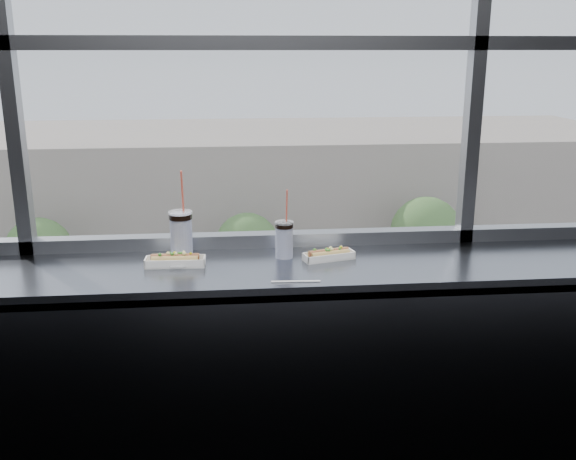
{
  "coord_description": "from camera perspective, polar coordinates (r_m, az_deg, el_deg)",
  "views": [
    {
      "loc": [
        -0.11,
        -1.33,
        1.98
      ],
      "look_at": [
        0.14,
        1.23,
        1.25
      ],
      "focal_mm": 40.0,
      "sensor_mm": 36.0,
      "label": 1
    }
  ],
  "objects": [
    {
      "name": "far_building",
      "position": [
        41.8,
        -5.23,
        3.37
      ],
      "size": [
        50.0,
        14.0,
        8.0
      ],
      "primitive_type": "cube",
      "color": "#9E9286",
      "rests_on": "plaza_ground"
    },
    {
      "name": "pedestrian_a",
      "position": [
        33.98,
        -12.92,
        -4.99
      ],
      "size": [
        0.72,
        0.97,
        2.17
      ],
      "primitive_type": "imported",
      "rotation": [
        0.0,
        0.0,
        4.71
      ],
      "color": "#66605B",
      "rests_on": "far_sidewalk"
    },
    {
      "name": "tree_left",
      "position": [
        33.56,
        -21.26,
        -1.75
      ],
      "size": [
        3.26,
        3.26,
        5.1
      ],
      "color": "#47382B",
      "rests_on": "far_sidewalk"
    },
    {
      "name": "soda_cup_left",
      "position": [
        2.82,
        -9.48,
        -0.15
      ],
      "size": [
        0.11,
        0.11,
        0.39
      ],
      "color": "white",
      "rests_on": "counter"
    },
    {
      "name": "wrapper",
      "position": [
        2.7,
        -9.73,
        -3.08
      ],
      "size": [
        0.09,
        0.07,
        0.02
      ],
      "primitive_type": "ellipsoid",
      "color": "silver",
      "rests_on": "counter"
    },
    {
      "name": "car_near_b",
      "position": [
        23.04,
        -19.91,
        -16.54
      ],
      "size": [
        2.55,
        5.72,
        1.88
      ],
      "primitive_type": "imported",
      "rotation": [
        0.0,
        0.0,
        1.54
      ],
      "color": "#363332",
      "rests_on": "street_asphalt"
    },
    {
      "name": "tree_center",
      "position": [
        32.28,
        -3.65,
        -1.35
      ],
      "size": [
        3.26,
        3.26,
        5.1
      ],
      "color": "#47382B",
      "rests_on": "far_sidewalk"
    },
    {
      "name": "car_far_b",
      "position": [
        29.49,
        1.03,
        -7.83
      ],
      "size": [
        3.31,
        6.72,
        2.16
      ],
      "primitive_type": "imported",
      "rotation": [
        0.0,
        0.0,
        1.67
      ],
      "color": "#B41646",
      "rests_on": "street_asphalt"
    },
    {
      "name": "counter_fascia",
      "position": [
        2.71,
        -2.45,
        -16.0
      ],
      "size": [
        6.0,
        0.04,
        1.04
      ],
      "primitive_type": "cube",
      "color": "gray",
      "rests_on": "ground"
    },
    {
      "name": "far_sidewalk",
      "position": [
        33.44,
        -4.92,
        -7.02
      ],
      "size": [
        80.0,
        6.0,
        0.04
      ],
      "primitive_type": "cube",
      "color": "gray",
      "rests_on": "plaza_ground"
    },
    {
      "name": "car_near_d",
      "position": [
        24.01,
        17.75,
        -14.78
      ],
      "size": [
        2.86,
        6.11,
        1.99
      ],
      "primitive_type": "imported",
      "rotation": [
        0.0,
        0.0,
        1.51
      ],
      "color": "#C2B59B",
      "rests_on": "street_asphalt"
    },
    {
      "name": "pedestrian_b",
      "position": [
        33.36,
        -6.32,
        -5.19
      ],
      "size": [
        0.91,
        0.68,
        2.04
      ],
      "primitive_type": "imported",
      "color": "#66605B",
      "rests_on": "far_sidewalk"
    },
    {
      "name": "car_near_c",
      "position": [
        22.28,
        -4.92,
        -16.57
      ],
      "size": [
        3.04,
        6.18,
        1.99
      ],
      "primitive_type": "imported",
      "rotation": [
        0.0,
        0.0,
        1.48
      ],
      "color": "maroon",
      "rests_on": "street_asphalt"
    },
    {
      "name": "hotdog_tray_left",
      "position": [
        2.72,
        -9.99,
        -2.66
      ],
      "size": [
        0.25,
        0.09,
        0.06
      ],
      "rotation": [
        0.0,
        0.0,
        -0.03
      ],
      "color": "white",
      "rests_on": "counter"
    },
    {
      "name": "tree_right",
      "position": [
        33.69,
        12.15,
        -0.19
      ],
      "size": [
        3.66,
        3.66,
        5.72
      ],
      "color": "#47382B",
      "rests_on": "far_sidewalk"
    },
    {
      "name": "pedestrian_d",
      "position": [
        35.81,
        12.83,
        -4.09
      ],
      "size": [
        0.87,
        0.65,
        1.95
      ],
      "primitive_type": "imported",
      "color": "#66605B",
      "rests_on": "far_sidewalk"
    },
    {
      "name": "pedestrian_c",
      "position": [
        33.51,
        1.91,
        -4.81
      ],
      "size": [
        0.75,
        1.0,
        2.25
      ],
      "primitive_type": "imported",
      "rotation": [
        0.0,
        0.0,
        4.71
      ],
      "color": "#66605B",
      "rests_on": "far_sidewalk"
    },
    {
      "name": "street_asphalt",
      "position": [
        26.24,
        -4.68,
        -13.78
      ],
      "size": [
        80.0,
        10.0,
        0.06
      ],
      "primitive_type": "cube",
      "color": "black",
      "rests_on": "plaza_ground"
    },
    {
      "name": "soda_cup_right",
      "position": [
        2.77,
        -0.34,
        -0.68
      ],
      "size": [
        0.08,
        0.08,
        0.31
      ],
      "color": "white",
      "rests_on": "counter"
    },
    {
      "name": "car_far_c",
      "position": [
        31.51,
        16.36,
        -7.09
      ],
      "size": [
        2.66,
        6.02,
        1.98
      ],
      "primitive_type": "imported",
      "rotation": [
        0.0,
        0.0,
        1.54
      ],
      "color": "white",
      "rests_on": "street_asphalt"
    },
    {
      "name": "wall_back_lower",
      "position": [
        3.17,
        -2.98,
        -10.96
      ],
      "size": [
        6.0,
        0.0,
        6.0
      ],
      "primitive_type": "plane",
      "rotation": [
        1.57,
        0.0,
        0.0
      ],
      "color": "black",
      "rests_on": "ground"
    },
    {
      "name": "loose_straw",
      "position": [
        2.5,
        0.69,
        -4.59
      ],
      "size": [
        0.19,
        0.02,
        0.01
      ],
      "primitive_type": "cylinder",
      "rotation": [
        0.0,
        1.57,
        -0.06
      ],
      "color": "white",
      "rests_on": "counter"
    },
    {
      "name": "plaza_ground",
      "position": [
        48.11,
        -5.17,
        0.12
      ],
      "size": [
        120.0,
        120.0,
        0.0
      ],
      "primitive_type": "plane",
      "color": "gray",
      "rests_on": "ground"
    },
    {
      "name": "hotdog_tray_right",
      "position": [
        2.77,
        3.65,
        -2.2
      ],
      "size": [
        0.23,
        0.13,
        0.05
      ],
      "rotation": [
        0.0,
        0.0,
        0.26
      ],
      "color": "white",
      "rests_on": "counter"
    },
    {
      "name": "counter",
      "position": [
        2.71,
        -2.87,
        -3.74
      ],
      "size": [
        6.0,
        0.55,
        0.06
      ],
      "primitive_type": "cube",
      "color": "gray",
      "rests_on": "ground"
    }
  ]
}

